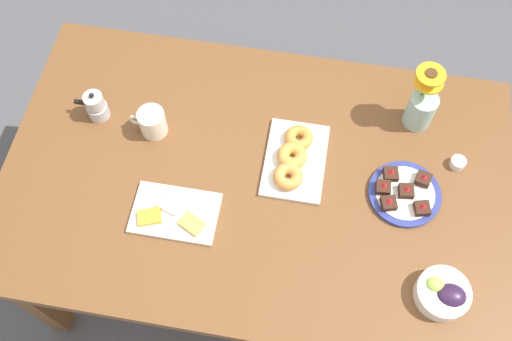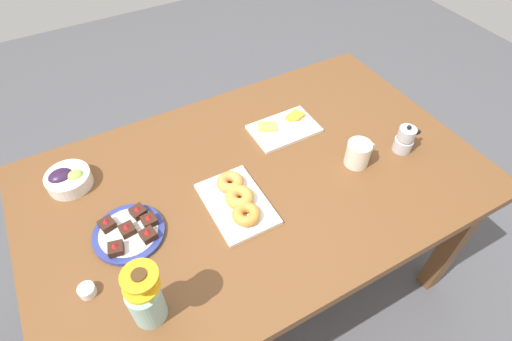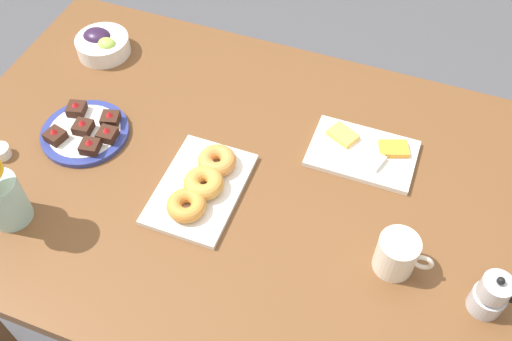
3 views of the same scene
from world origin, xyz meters
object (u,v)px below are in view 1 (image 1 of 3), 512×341
(jam_cup_honey, at_px, (458,163))
(cheese_platter, at_px, (174,213))
(dining_table, at_px, (256,188))
(dessert_plate, at_px, (404,193))
(grape_bowl, at_px, (443,293))
(moka_pot, at_px, (96,106))
(coffee_mug, at_px, (152,122))
(croissant_platter, at_px, (294,158))
(flower_vase, at_px, (421,107))

(jam_cup_honey, bearing_deg, cheese_platter, 20.73)
(dining_table, height_order, dessert_plate, dessert_plate)
(grape_bowl, xyz_separation_m, jam_cup_honey, (-0.04, -0.43, -0.01))
(cheese_platter, height_order, dessert_plate, dessert_plate)
(cheese_platter, xyz_separation_m, jam_cup_honey, (-0.84, -0.32, 0.01))
(cheese_platter, relative_size, moka_pot, 2.18)
(dining_table, relative_size, coffee_mug, 13.09)
(coffee_mug, xyz_separation_m, croissant_platter, (-0.47, 0.04, -0.03))
(coffee_mug, height_order, dessert_plate, coffee_mug)
(croissant_platter, relative_size, dessert_plate, 1.25)
(cheese_platter, distance_m, moka_pot, 0.45)
(dessert_plate, bearing_deg, coffee_mug, -6.73)
(coffee_mug, height_order, croissant_platter, coffee_mug)
(dessert_plate, height_order, moka_pot, moka_pot)
(coffee_mug, bearing_deg, cheese_platter, 115.79)
(jam_cup_honey, relative_size, dessert_plate, 0.21)
(coffee_mug, xyz_separation_m, flower_vase, (-0.84, -0.18, 0.03))
(flower_vase, bearing_deg, dessert_plate, 85.09)
(dining_table, height_order, cheese_platter, cheese_platter)
(moka_pot, bearing_deg, flower_vase, -171.48)
(dining_table, xyz_separation_m, moka_pot, (0.55, -0.14, 0.13))
(coffee_mug, xyz_separation_m, cheese_platter, (-0.14, 0.28, -0.04))
(jam_cup_honey, bearing_deg, flower_vase, -46.72)
(coffee_mug, bearing_deg, dessert_plate, 173.27)
(grape_bowl, xyz_separation_m, dessert_plate, (0.12, -0.30, -0.02))
(croissant_platter, bearing_deg, dessert_plate, 170.76)
(cheese_platter, bearing_deg, moka_pot, -43.08)
(coffee_mug, xyz_separation_m, jam_cup_honey, (-0.98, -0.04, -0.03))
(grape_bowl, bearing_deg, jam_cup_honey, -95.29)
(dessert_plate, bearing_deg, cheese_platter, 15.21)
(coffee_mug, bearing_deg, moka_pot, -8.05)
(cheese_platter, height_order, moka_pot, moka_pot)
(cheese_platter, xyz_separation_m, croissant_platter, (-0.33, -0.24, 0.01))
(jam_cup_honey, bearing_deg, moka_pot, 0.48)
(grape_bowl, distance_m, flower_vase, 0.59)
(dessert_plate, bearing_deg, flower_vase, -94.91)
(coffee_mug, bearing_deg, croissant_platter, 175.18)
(grape_bowl, relative_size, croissant_platter, 0.54)
(coffee_mug, relative_size, grape_bowl, 0.80)
(coffee_mug, distance_m, croissant_platter, 0.47)
(croissant_platter, bearing_deg, coffee_mug, -4.82)
(coffee_mug, xyz_separation_m, dessert_plate, (-0.82, 0.10, -0.04))
(dining_table, bearing_deg, croissant_platter, -146.67)
(dining_table, xyz_separation_m, flower_vase, (-0.48, -0.29, 0.17))
(cheese_platter, xyz_separation_m, moka_pot, (0.33, -0.31, 0.04))
(dining_table, relative_size, dessert_plate, 7.16)
(dining_table, bearing_deg, moka_pot, -14.09)
(dining_table, distance_m, flower_vase, 0.59)
(jam_cup_honey, distance_m, dessert_plate, 0.21)
(croissant_platter, bearing_deg, moka_pot, -5.77)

